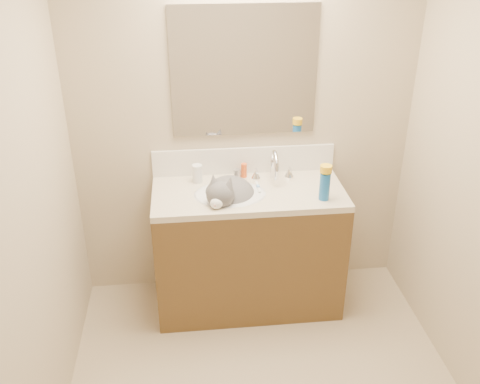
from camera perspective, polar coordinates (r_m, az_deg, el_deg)
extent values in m
cube|color=tan|center=(3.43, 0.41, 8.05)|extent=(2.20, 0.04, 2.50)
cube|color=tan|center=(2.38, -23.12, -3.55)|extent=(0.04, 2.50, 2.50)
cube|color=#543B1D|center=(3.56, 0.88, -6.31)|extent=(1.20, 0.55, 0.82)
cube|color=beige|center=(3.34, 0.93, -0.16)|extent=(1.20, 0.55, 0.04)
ellipsoid|color=silver|center=(3.33, -1.06, -1.27)|extent=(0.45, 0.36, 0.14)
cylinder|color=silver|center=(3.49, 3.51, 2.44)|extent=(0.04, 0.04, 0.11)
torus|color=silver|center=(3.42, 3.70, 2.85)|extent=(0.03, 0.20, 0.20)
cylinder|color=silver|center=(3.35, 3.92, 1.78)|extent=(0.03, 0.03, 0.06)
cone|color=silver|center=(3.49, 1.71, 1.98)|extent=(0.06, 0.06, 0.06)
cone|color=silver|center=(3.52, 5.26, 2.14)|extent=(0.06, 0.06, 0.06)
ellipsoid|color=#524F52|center=(3.34, -1.09, -0.47)|extent=(0.44, 0.46, 0.24)
ellipsoid|color=#524F52|center=(3.16, -2.09, -0.31)|extent=(0.22, 0.21, 0.16)
ellipsoid|color=#524F52|center=(3.24, -1.64, -0.26)|extent=(0.16, 0.16, 0.15)
cone|color=#524F52|center=(3.16, -2.83, 1.23)|extent=(0.09, 0.11, 0.10)
cone|color=#524F52|center=(3.13, -1.13, 0.99)|extent=(0.10, 0.10, 0.10)
ellipsoid|color=white|center=(3.11, -2.52, -1.21)|extent=(0.09, 0.09, 0.07)
ellipsoid|color=white|center=(3.24, -1.81, -1.36)|extent=(0.14, 0.12, 0.14)
sphere|color=tan|center=(3.09, -2.70, -1.44)|extent=(0.02, 0.02, 0.02)
cylinder|color=#524F52|center=(3.32, 1.28, -2.07)|extent=(0.09, 0.25, 0.05)
cube|color=silver|center=(3.53, 0.42, 3.39)|extent=(1.20, 0.02, 0.18)
cube|color=white|center=(3.33, 0.45, 12.69)|extent=(0.90, 0.02, 0.80)
cylinder|color=silver|center=(3.43, -4.58, 1.97)|extent=(0.07, 0.07, 0.12)
cylinder|color=orange|center=(3.43, -4.57, 1.77)|extent=(0.07, 0.07, 0.04)
cylinder|color=#B7B7BC|center=(3.49, -0.34, 2.01)|extent=(0.06, 0.06, 0.06)
cylinder|color=#DF521A|center=(3.49, 0.43, 2.32)|extent=(0.04, 0.04, 0.09)
cube|color=silver|center=(3.37, 1.94, 0.53)|extent=(0.02, 0.15, 0.01)
cube|color=#6DA8E9|center=(3.37, 1.94, 0.58)|extent=(0.02, 0.03, 0.02)
cylinder|color=#175AA7|center=(3.23, 9.02, 0.61)|extent=(0.08, 0.08, 0.17)
cylinder|color=yellow|center=(3.18, 9.17, 2.45)|extent=(0.09, 0.09, 0.04)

